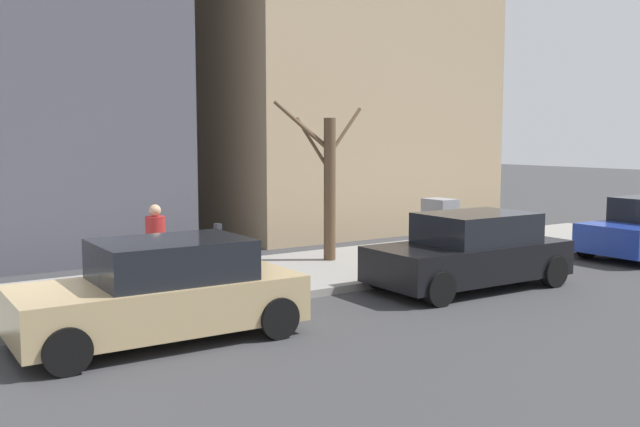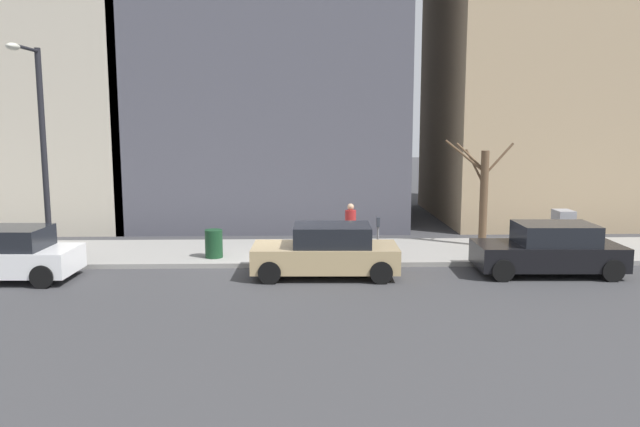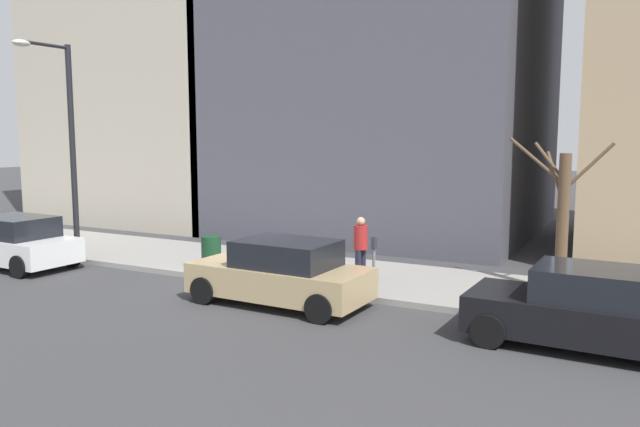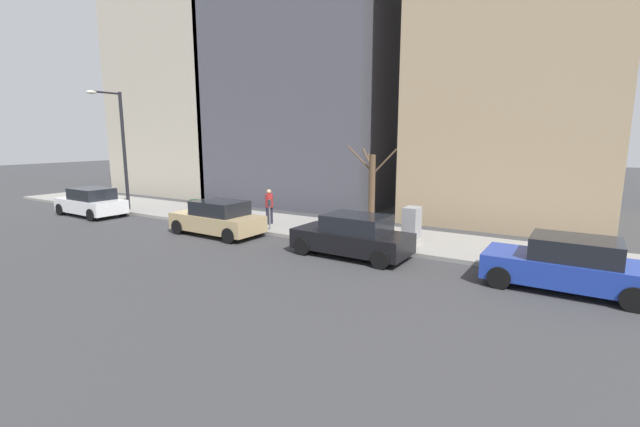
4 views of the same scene
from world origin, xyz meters
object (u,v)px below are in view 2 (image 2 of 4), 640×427
object	(u,v)px
parked_car_white	(2,255)
parking_meter	(378,234)
parked_car_tan	(327,252)
pedestrian_near_meter	(350,225)
parked_car_black	(549,250)
trash_bin	(214,244)
streetlamp	(39,137)
bare_tree	(483,193)
utility_box	(563,232)

from	to	relation	value
parked_car_white	parking_meter	world-z (taller)	parked_car_white
parked_car_tan	pedestrian_near_meter	world-z (taller)	pedestrian_near_meter
parked_car_black	pedestrian_near_meter	xyz separation A→B (m)	(2.45, 5.68, 0.35)
trash_bin	parked_car_black	bearing A→B (deg)	-100.76
parking_meter	pedestrian_near_meter	xyz separation A→B (m)	(0.98, 0.79, 0.11)
streetlamp	trash_bin	world-z (taller)	streetlamp
bare_tree	parked_car_tan	bearing A→B (deg)	123.48
parked_car_black	parking_meter	xyz separation A→B (m)	(1.47, 4.89, 0.24)
parked_car_white	pedestrian_near_meter	xyz separation A→B (m)	(2.68, -10.10, 0.35)
bare_tree	trash_bin	xyz separation A→B (m)	(-1.73, 9.14, -1.39)
parked_car_black	pedestrian_near_meter	world-z (taller)	pedestrian_near_meter
parking_meter	utility_box	size ratio (longest dim) A/B	0.94
bare_tree	pedestrian_near_meter	bearing A→B (deg)	104.28
parked_car_white	pedestrian_near_meter	world-z (taller)	pedestrian_near_meter
parking_meter	pedestrian_near_meter	bearing A→B (deg)	38.77
streetlamp	trash_bin	bearing A→B (deg)	-83.03
utility_box	streetlamp	distance (m)	16.85
parked_car_black	parked_car_tan	bearing A→B (deg)	92.01
parked_car_black	parking_meter	bearing A→B (deg)	74.85
parked_car_black	bare_tree	size ratio (longest dim) A/B	1.14
parked_car_white	bare_tree	xyz separation A→B (m)	(3.88, -14.81, 1.26)
parked_car_white	utility_box	size ratio (longest dim) A/B	2.98
parked_car_tan	parking_meter	world-z (taller)	parked_car_tan
parked_car_tan	parking_meter	distance (m)	2.27
parked_car_tan	bare_tree	bearing A→B (deg)	-54.95
parking_meter	utility_box	xyz separation A→B (m)	(0.85, -6.25, -0.13)
utility_box	pedestrian_near_meter	xyz separation A→B (m)	(0.13, 7.04, 0.24)
utility_box	bare_tree	xyz separation A→B (m)	(1.33, 2.33, 1.14)
parked_car_black	parking_meter	world-z (taller)	parked_car_black
parking_meter	trash_bin	size ratio (longest dim) A/B	1.50
parked_car_black	utility_box	bearing A→B (deg)	-28.86
parked_car_white	streetlamp	world-z (taller)	streetlamp
utility_box	streetlamp	world-z (taller)	streetlamp
pedestrian_near_meter	parked_car_tan	bearing A→B (deg)	166.87
streetlamp	bare_tree	world-z (taller)	streetlamp
parked_car_white	streetlamp	distance (m)	3.67
trash_bin	pedestrian_near_meter	xyz separation A→B (m)	(0.53, -4.43, 0.49)
parked_car_tan	utility_box	size ratio (longest dim) A/B	2.97
parking_meter	bare_tree	xyz separation A→B (m)	(2.18, -3.93, 1.01)
bare_tree	streetlamp	bearing A→B (deg)	99.40
utility_box	streetlamp	xyz separation A→B (m)	(-1.02, 16.52, 3.17)
parked_car_tan	streetlamp	xyz separation A→B (m)	(1.35, 8.60, 3.28)
parked_car_black	trash_bin	xyz separation A→B (m)	(1.92, 10.10, -0.14)
parked_car_black	parked_car_white	bearing A→B (deg)	92.43
pedestrian_near_meter	parking_meter	bearing A→B (deg)	-135.00
parking_meter	bare_tree	size ratio (longest dim) A/B	0.36
parked_car_black	pedestrian_near_meter	bearing A→B (deg)	68.23
parked_car_tan	trash_bin	xyz separation A→B (m)	(1.97, 3.55, -0.14)
parking_meter	trash_bin	world-z (taller)	parking_meter
streetlamp	bare_tree	bearing A→B (deg)	-80.60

